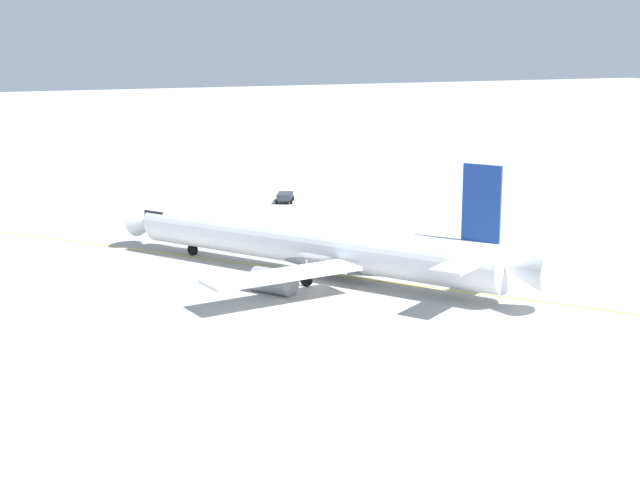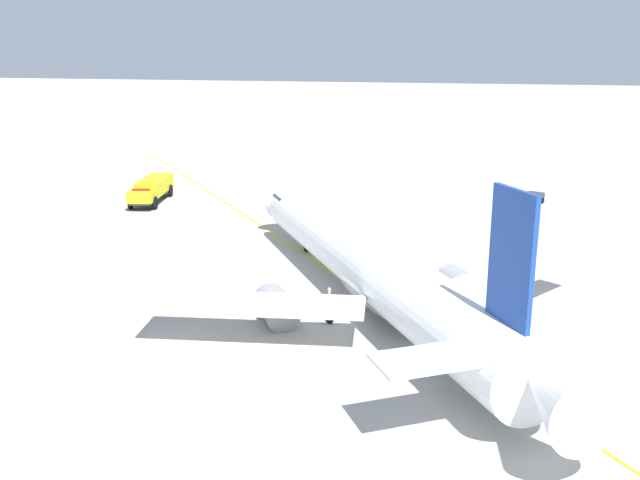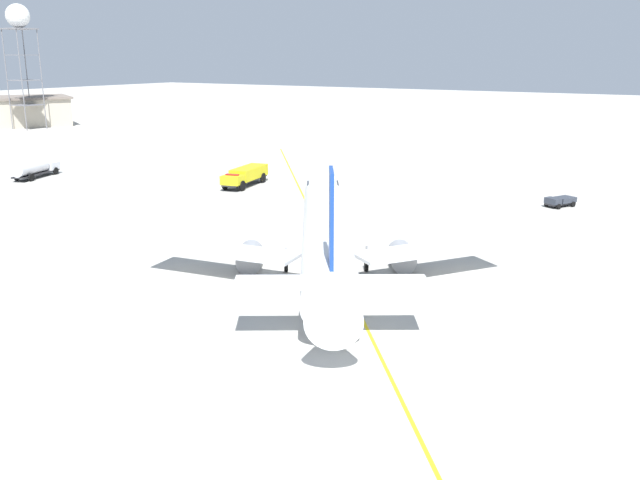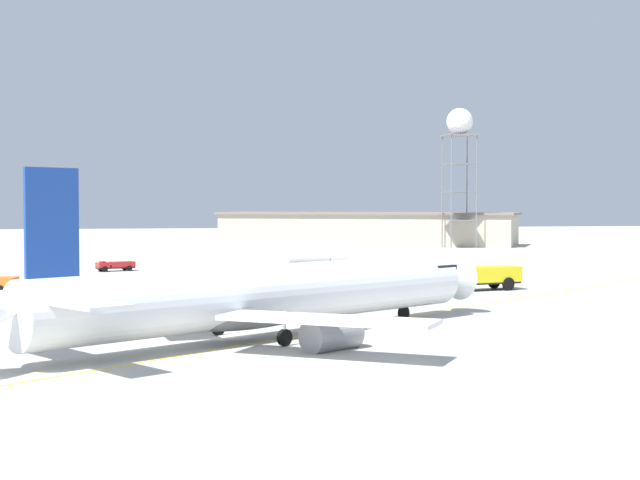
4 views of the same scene
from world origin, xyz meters
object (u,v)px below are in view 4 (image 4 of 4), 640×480
object	(u,v)px
airliner_main	(265,297)
ops_pickup_truck	(116,265)
fuel_tanker_truck	(312,260)
fire_tender_truck	(478,276)
radar_tower	(460,130)

from	to	relation	value
airliner_main	ops_pickup_truck	world-z (taller)	airliner_main
fuel_tanker_truck	fire_tender_truck	bearing A→B (deg)	-87.82
fuel_tanker_truck	ops_pickup_truck	size ratio (longest dim) A/B	1.70
fuel_tanker_truck	fire_tender_truck	world-z (taller)	fuel_tanker_truck
airliner_main	ops_pickup_truck	distance (m)	67.68
ops_pickup_truck	airliner_main	bearing A→B (deg)	79.49
fire_tender_truck	radar_tower	world-z (taller)	radar_tower
fuel_tanker_truck	radar_tower	distance (m)	79.63
fire_tender_truck	radar_tower	xyz separation A→B (m)	(-92.56, 32.57, 23.52)
fire_tender_truck	fuel_tanker_truck	bearing A→B (deg)	-80.62
radar_tower	fire_tender_truck	bearing A→B (deg)	-19.39
airliner_main	fire_tender_truck	size ratio (longest dim) A/B	3.70
fuel_tanker_truck	radar_tower	world-z (taller)	radar_tower
ops_pickup_truck	fire_tender_truck	xyz separation A→B (m)	(37.09, 37.88, 0.73)
fire_tender_truck	radar_tower	bearing A→B (deg)	-120.90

